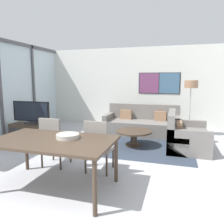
{
  "coord_description": "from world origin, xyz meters",
  "views": [
    {
      "loc": [
        1.6,
        -1.95,
        1.68
      ],
      "look_at": [
        0.2,
        2.72,
        0.95
      ],
      "focal_mm": 35.0,
      "sensor_mm": 36.0,
      "label": 1
    }
  ],
  "objects_px": {
    "fruit_bowl": "(68,136)",
    "dining_chair_centre": "(98,145)",
    "sofa_side": "(184,137)",
    "dining_chair_left": "(54,140)",
    "television": "(31,113)",
    "sofa_main": "(142,125)",
    "floor_lamp": "(191,88)",
    "tv_console": "(32,132)",
    "coffee_table": "(134,134)",
    "dining_table": "(53,144)"
  },
  "relations": [
    {
      "from": "floor_lamp",
      "to": "dining_chair_centre",
      "type": "bearing_deg",
      "value": -118.43
    },
    {
      "from": "sofa_main",
      "to": "dining_table",
      "type": "relative_size",
      "value": 1.21
    },
    {
      "from": "dining_chair_left",
      "to": "dining_chair_centre",
      "type": "relative_size",
      "value": 1.0
    },
    {
      "from": "dining_chair_centre",
      "to": "dining_chair_left",
      "type": "bearing_deg",
      "value": 179.36
    },
    {
      "from": "coffee_table",
      "to": "tv_console",
      "type": "bearing_deg",
      "value": -175.39
    },
    {
      "from": "television",
      "to": "sofa_side",
      "type": "height_order",
      "value": "television"
    },
    {
      "from": "sofa_main",
      "to": "coffee_table",
      "type": "distance_m",
      "value": 1.31
    },
    {
      "from": "sofa_side",
      "to": "floor_lamp",
      "type": "bearing_deg",
      "value": -7.84
    },
    {
      "from": "dining_table",
      "to": "floor_lamp",
      "type": "distance_m",
      "value": 4.49
    },
    {
      "from": "floor_lamp",
      "to": "television",
      "type": "bearing_deg",
      "value": -159.32
    },
    {
      "from": "dining_chair_left",
      "to": "tv_console",
      "type": "bearing_deg",
      "value": 136.95
    },
    {
      "from": "television",
      "to": "dining_chair_centre",
      "type": "height_order",
      "value": "television"
    },
    {
      "from": "dining_table",
      "to": "floor_lamp",
      "type": "height_order",
      "value": "floor_lamp"
    },
    {
      "from": "fruit_bowl",
      "to": "sofa_main",
      "type": "bearing_deg",
      "value": 80.98
    },
    {
      "from": "tv_console",
      "to": "sofa_main",
      "type": "bearing_deg",
      "value": 28.28
    },
    {
      "from": "dining_chair_left",
      "to": "dining_chair_centre",
      "type": "xyz_separation_m",
      "value": [
        0.91,
        -0.01,
        0.0
      ]
    },
    {
      "from": "coffee_table",
      "to": "dining_table",
      "type": "relative_size",
      "value": 0.49
    },
    {
      "from": "sofa_side",
      "to": "dining_table",
      "type": "height_order",
      "value": "sofa_side"
    },
    {
      "from": "dining_chair_left",
      "to": "floor_lamp",
      "type": "xyz_separation_m",
      "value": [
        2.61,
        3.12,
        0.91
      ]
    },
    {
      "from": "sofa_side",
      "to": "dining_chair_centre",
      "type": "relative_size",
      "value": 1.44
    },
    {
      "from": "television",
      "to": "fruit_bowl",
      "type": "xyz_separation_m",
      "value": [
        2.27,
        -2.14,
        0.05
      ]
    },
    {
      "from": "sofa_main",
      "to": "coffee_table",
      "type": "relative_size",
      "value": 2.47
    },
    {
      "from": "tv_console",
      "to": "television",
      "type": "height_order",
      "value": "television"
    },
    {
      "from": "television",
      "to": "dining_table",
      "type": "height_order",
      "value": "television"
    },
    {
      "from": "tv_console",
      "to": "sofa_side",
      "type": "bearing_deg",
      "value": 5.45
    },
    {
      "from": "fruit_bowl",
      "to": "television",
      "type": "bearing_deg",
      "value": 136.71
    },
    {
      "from": "sofa_main",
      "to": "fruit_bowl",
      "type": "bearing_deg",
      "value": -99.02
    },
    {
      "from": "tv_console",
      "to": "dining_chair_centre",
      "type": "height_order",
      "value": "dining_chair_centre"
    },
    {
      "from": "tv_console",
      "to": "coffee_table",
      "type": "height_order",
      "value": "tv_console"
    },
    {
      "from": "dining_table",
      "to": "dining_chair_centre",
      "type": "distance_m",
      "value": 0.89
    },
    {
      "from": "tv_console",
      "to": "television",
      "type": "xyz_separation_m",
      "value": [
        0.0,
        0.0,
        0.54
      ]
    },
    {
      "from": "dining_table",
      "to": "dining_chair_left",
      "type": "bearing_deg",
      "value": 121.15
    },
    {
      "from": "television",
      "to": "fruit_bowl",
      "type": "relative_size",
      "value": 3.21
    },
    {
      "from": "tv_console",
      "to": "sofa_side",
      "type": "relative_size",
      "value": 0.87
    },
    {
      "from": "sofa_main",
      "to": "dining_chair_left",
      "type": "distance_m",
      "value": 3.3
    },
    {
      "from": "television",
      "to": "dining_chair_left",
      "type": "height_order",
      "value": "television"
    },
    {
      "from": "tv_console",
      "to": "floor_lamp",
      "type": "bearing_deg",
      "value": 20.69
    },
    {
      "from": "dining_chair_left",
      "to": "dining_chair_centre",
      "type": "bearing_deg",
      "value": -0.64
    },
    {
      "from": "sofa_main",
      "to": "dining_chair_left",
      "type": "height_order",
      "value": "dining_chair_left"
    },
    {
      "from": "dining_chair_centre",
      "to": "tv_console",
      "type": "bearing_deg",
      "value": 148.89
    },
    {
      "from": "sofa_side",
      "to": "coffee_table",
      "type": "distance_m",
      "value": 1.23
    },
    {
      "from": "fruit_bowl",
      "to": "dining_chair_centre",
      "type": "bearing_deg",
      "value": 66.08
    },
    {
      "from": "sofa_side",
      "to": "dining_chair_left",
      "type": "distance_m",
      "value": 3.11
    },
    {
      "from": "dining_table",
      "to": "floor_lamp",
      "type": "relative_size",
      "value": 1.12
    },
    {
      "from": "sofa_side",
      "to": "tv_console",
      "type": "bearing_deg",
      "value": 95.45
    },
    {
      "from": "television",
      "to": "sofa_main",
      "type": "bearing_deg",
      "value": 28.27
    },
    {
      "from": "tv_console",
      "to": "coffee_table",
      "type": "bearing_deg",
      "value": 4.61
    },
    {
      "from": "television",
      "to": "sofa_side",
      "type": "xyz_separation_m",
      "value": [
        4.07,
        0.39,
        -0.48
      ]
    },
    {
      "from": "coffee_table",
      "to": "sofa_main",
      "type": "bearing_deg",
      "value": 90.0
    },
    {
      "from": "television",
      "to": "sofa_main",
      "type": "height_order",
      "value": "television"
    }
  ]
}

